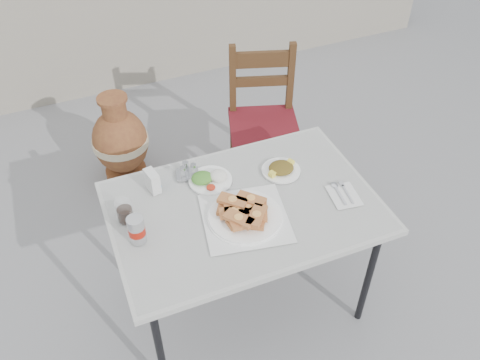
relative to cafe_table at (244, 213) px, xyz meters
name	(u,v)px	position (x,y,z in m)	size (l,w,h in m)	color
ground	(231,297)	(-0.06, 0.04, -0.69)	(80.00, 80.00, 0.00)	slate
cafe_table	(244,213)	(0.00, 0.00, 0.00)	(1.24, 0.86, 0.75)	black
pide_plate	(245,213)	(-0.03, -0.08, 0.09)	(0.44, 0.44, 0.08)	silver
salad_rice_plate	(210,178)	(-0.09, 0.21, 0.07)	(0.21, 0.21, 0.05)	white
salad_chopped_plate	(281,169)	(0.26, 0.14, 0.07)	(0.19, 0.19, 0.04)	white
soda_can	(137,230)	(-0.50, -0.02, 0.12)	(0.07, 0.07, 0.13)	silver
cola_glass	(125,212)	(-0.52, 0.12, 0.10)	(0.08, 0.08, 0.11)	white
napkin_holder	(152,181)	(-0.35, 0.26, 0.11)	(0.07, 0.10, 0.11)	silver
condiment_caddy	(187,172)	(-0.17, 0.29, 0.08)	(0.13, 0.11, 0.08)	#BABBC1
cutlery_napkin	(342,193)	(0.45, -0.12, 0.06)	(0.15, 0.19, 0.01)	silver
chair	(263,122)	(0.51, 0.86, -0.19)	(0.54, 0.54, 0.97)	#361D0E
terracotta_urn	(121,142)	(-0.34, 1.28, -0.39)	(0.38, 0.38, 0.65)	brown
back_wall	(113,17)	(-0.06, 2.54, -0.09)	(6.00, 0.25, 1.20)	gray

